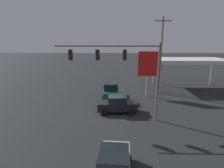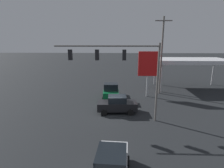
{
  "view_description": "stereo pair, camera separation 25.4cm",
  "coord_description": "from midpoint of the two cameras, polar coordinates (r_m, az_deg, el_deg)",
  "views": [
    {
      "loc": [
        -0.45,
        18.14,
        7.9
      ],
      "look_at": [
        0.0,
        -2.0,
        2.9
      ],
      "focal_mm": 28.0,
      "sensor_mm": 36.0,
      "label": 1
    },
    {
      "loc": [
        -0.71,
        18.14,
        7.9
      ],
      "look_at": [
        0.0,
        -2.0,
        2.9
      ],
      "focal_mm": 28.0,
      "sensor_mm": 36.0,
      "label": 2
    }
  ],
  "objects": [
    {
      "name": "ground_plane",
      "position": [
        19.79,
        -0.5,
        -9.59
      ],
      "size": [
        200.0,
        200.0,
        0.0
      ],
      "primitive_type": "plane",
      "color": "black"
    },
    {
      "name": "traffic_signal_assembly",
      "position": [
        16.68,
        2.41,
        6.83
      ],
      "size": [
        9.92,
        0.43,
        7.73
      ],
      "color": "slate",
      "rests_on": "ground"
    },
    {
      "name": "utility_pole",
      "position": [
        26.96,
        15.39,
        9.22
      ],
      "size": [
        2.4,
        0.26,
        11.24
      ],
      "color": "slate",
      "rests_on": "ground"
    },
    {
      "name": "gas_station_canopy",
      "position": [
        32.09,
        23.77,
        6.92
      ],
      "size": [
        11.72,
        6.28,
        4.99
      ],
      "color": "silver",
      "rests_on": "ground"
    },
    {
      "name": "price_sign",
      "position": [
        25.15,
        11.29,
        6.03
      ],
      "size": [
        2.76,
        0.27,
        6.49
      ],
      "color": "#B7B7BC",
      "rests_on": "ground"
    },
    {
      "name": "pickup_parked",
      "position": [
        24.19,
        -0.72,
        -2.37
      ],
      "size": [
        2.4,
        5.26,
        2.4
      ],
      "rotation": [
        0.0,
        0.0,
        1.6
      ],
      "color": "#0C592D",
      "rests_on": "ground"
    },
    {
      "name": "sedan_waiting",
      "position": [
        10.93,
        -0.07,
        -25.53
      ],
      "size": [
        2.26,
        4.5,
        1.93
      ],
      "rotation": [
        0.0,
        0.0,
        1.51
      ],
      "color": "silver",
      "rests_on": "ground"
    },
    {
      "name": "sedan_far",
      "position": [
        19.81,
        1.37,
        -6.6
      ],
      "size": [
        4.48,
        2.23,
        1.93
      ],
      "rotation": [
        0.0,
        0.0,
        0.05
      ],
      "color": "black",
      "rests_on": "ground"
    }
  ]
}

